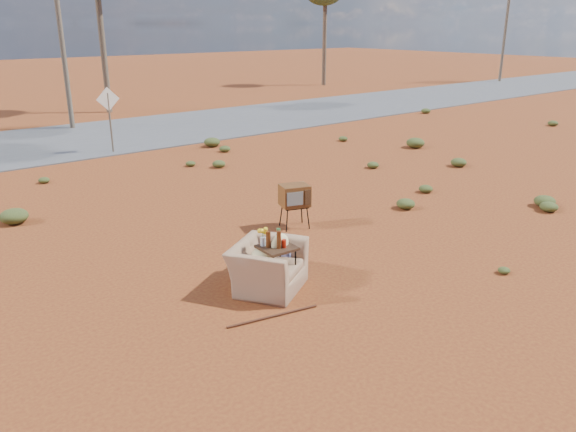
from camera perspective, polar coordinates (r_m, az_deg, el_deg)
ground at (r=9.39m, az=2.48°, el=-7.32°), size 140.00×140.00×0.00m
highway at (r=22.41m, az=-23.81°, el=6.73°), size 140.00×7.00×0.04m
armchair at (r=9.27m, az=-1.98°, el=-4.36°), size 1.55×1.49×1.05m
tv_unit at (r=11.86m, az=0.68°, el=2.03°), size 0.70×0.63×0.94m
side_table at (r=9.01m, az=-1.44°, el=-2.95°), size 0.56×0.56×1.08m
rusty_bar at (r=8.51m, az=-1.52°, el=-10.14°), size 1.45×0.35×0.04m
road_sign at (r=19.81m, az=-17.74°, el=10.39°), size 0.78×0.06×2.19m
utility_pole_center at (r=24.99m, az=-22.18°, el=17.63°), size 1.40×0.20×8.00m
utility_pole_east at (r=46.19m, az=21.29°, el=17.75°), size 1.40×0.20×8.00m
scrub_patch at (r=12.39m, az=-14.01°, el=-0.53°), size 17.49×8.07×0.33m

